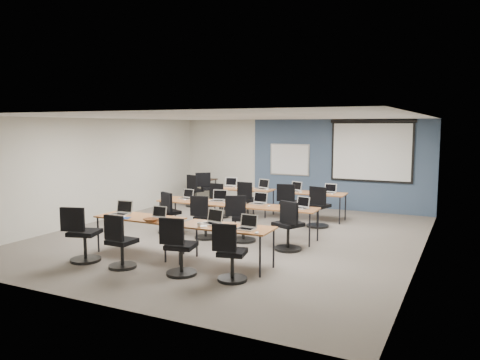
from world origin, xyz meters
The scene contains 58 objects.
floor centered at (0.00, 0.00, 0.00)m, with size 8.00×9.00×0.02m, color #6B6354.
ceiling centered at (0.00, 0.00, 2.70)m, with size 8.00×9.00×0.02m, color white.
wall_back centered at (0.00, 4.50, 1.35)m, with size 8.00×0.04×2.70m, color beige.
wall_front centered at (0.00, -4.50, 1.35)m, with size 8.00×0.04×2.70m, color beige.
wall_left centered at (-4.00, 0.00, 1.35)m, with size 0.04×9.00×2.70m, color beige.
wall_right centered at (4.00, 0.00, 1.35)m, with size 0.04×9.00×2.70m, color beige.
blue_accent_panel centered at (1.25, 4.47, 1.35)m, with size 5.50×0.04×2.70m, color #3D5977.
whiteboard centered at (-0.30, 4.43, 1.45)m, with size 1.28×0.03×0.98m.
projector_screen centered at (2.20, 4.41, 1.89)m, with size 2.40×0.10×1.82m.
training_table_front_left centered at (-1.00, -2.08, 0.68)m, with size 1.74×0.73×0.73m.
training_table_front_right centered at (0.93, -2.10, 0.68)m, with size 1.71×0.71×0.73m.
training_table_mid_left centered at (-1.02, 0.10, 0.69)m, with size 1.82×0.76×0.73m.
training_table_mid_right centered at (1.08, 0.13, 0.68)m, with size 1.67×0.69×0.73m.
training_table_back_left centered at (-0.96, 2.52, 0.68)m, with size 1.69×0.70×0.73m.
training_table_back_right centered at (1.04, 2.64, 0.68)m, with size 1.72×0.72×0.73m.
laptop_0 centered at (-1.48, -2.05, 0.80)m, with size 0.36×0.31×0.27m.
mouse_0 centered at (-1.23, -2.28, 0.74)m, with size 0.05×0.09×0.03m, color white.
task_chair_0 centered at (-1.58, -3.04, 0.43)m, with size 0.58×0.56×1.04m.
laptop_1 centered at (-0.57, -2.10, 0.79)m, with size 0.31×0.26×0.24m.
mouse_1 centered at (-0.27, -2.33, 0.74)m, with size 0.06×0.09×0.03m, color white.
task_chair_1 centered at (-0.68, -3.05, 0.40)m, with size 0.49×0.49×0.98m.
laptop_2 centered at (0.62, -2.03, 0.79)m, with size 0.34×0.29×0.26m.
mouse_2 centered at (0.86, -2.26, 0.74)m, with size 0.06×0.10×0.04m, color white.
task_chair_2 centered at (0.47, -2.91, 0.41)m, with size 0.52×0.52×1.00m.
laptop_3 centered at (1.37, -2.15, 0.79)m, with size 0.32×0.28×0.25m.
mouse_3 centered at (1.65, -2.37, 0.74)m, with size 0.06×0.10×0.03m, color white.
task_chair_3 centered at (1.38, -2.80, 0.40)m, with size 0.49×0.49×0.97m.
laptop_4 centered at (-1.41, 0.25, 0.79)m, with size 0.30×0.26×0.23m.
mouse_4 centered at (-1.32, 0.03, 0.74)m, with size 0.06×0.10×0.03m, color white.
task_chair_4 centered at (-1.49, -0.43, 0.41)m, with size 0.54×0.51×0.99m.
laptop_5 centered at (-0.55, 0.29, 0.79)m, with size 0.34×0.29×0.26m.
mouse_5 centered at (-0.26, 0.08, 0.74)m, with size 0.07×0.10×0.04m, color white.
task_chair_5 centered at (-0.46, -0.53, 0.40)m, with size 0.50×0.50×0.98m.
laptop_6 centered at (0.48, 0.34, 0.79)m, with size 0.34×0.29×0.26m.
mouse_6 centered at (0.82, 0.12, 0.74)m, with size 0.06×0.09×0.03m, color white.
task_chair_6 centered at (0.39, -0.37, 0.42)m, with size 0.59×0.55×1.02m.
laptop_7 centered at (1.55, 0.24, 0.79)m, with size 0.32×0.27×0.25m.
mouse_7 centered at (1.61, 0.08, 0.74)m, with size 0.06×0.09×0.03m, color white.
task_chair_7 centered at (1.56, -0.62, 0.43)m, with size 0.59×0.55×1.03m.
laptop_8 centered at (-1.53, 2.73, 0.80)m, with size 0.36×0.30×0.27m.
mouse_8 centered at (-1.18, 2.48, 0.74)m, with size 0.06×0.10×0.04m, color white.
task_chair_8 centered at (-1.34, 1.76, 0.39)m, with size 0.47×0.47×0.96m.
laptop_9 centered at (-0.47, 2.70, 0.80)m, with size 0.36×0.31×0.27m.
mouse_9 centered at (-0.25, 2.56, 0.74)m, with size 0.07×0.10×0.04m, color white.
task_chair_9 centered at (-0.60, 1.97, 0.42)m, with size 0.54×0.54×1.01m.
laptop_10 centered at (0.52, 2.69, 0.79)m, with size 0.34×0.29×0.26m.
mouse_10 centered at (0.75, 2.45, 0.74)m, with size 0.06×0.10×0.04m, color white.
task_chair_10 centered at (0.66, 1.86, 0.43)m, with size 0.57×0.57×1.04m.
laptop_11 centered at (1.46, 2.76, 0.79)m, with size 0.32×0.27×0.24m.
mouse_11 centered at (1.58, 2.54, 0.74)m, with size 0.06×0.09×0.03m, color white.
task_chair_11 centered at (1.44, 1.76, 0.43)m, with size 0.56×0.56×1.03m.
blue_mousepad centered at (-1.19, -2.34, 0.73)m, with size 0.25×0.21×0.01m, color navy.
snack_bowl centered at (-0.49, -2.39, 0.77)m, with size 0.32×0.32×0.08m, color #965F29.
snack_plate centered at (0.56, -2.30, 0.74)m, with size 0.18×0.18×0.01m, color white.
coffee_cup centered at (0.56, -2.40, 0.77)m, with size 0.06×0.06×0.06m, color silver.
utility_table centered at (-3.22, 4.02, 0.65)m, with size 0.90×0.50×0.75m.
spare_chair_a centered at (-2.57, 3.28, 0.44)m, with size 0.67×0.58×1.05m.
spare_chair_b centered at (-2.90, 2.93, 0.41)m, with size 0.53×0.52×1.00m.
Camera 1 is at (4.78, -9.29, 2.51)m, focal length 35.00 mm.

